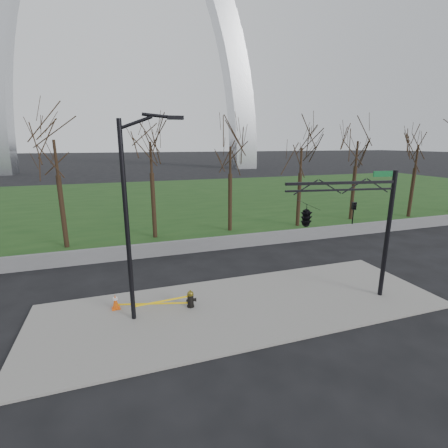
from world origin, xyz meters
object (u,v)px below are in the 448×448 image
object	(u,v)px
traffic_cone	(115,302)
street_light	(132,209)
fire_hydrant	(191,299)
traffic_signal_mast	(323,215)

from	to	relation	value
traffic_cone	street_light	world-z (taller)	street_light
fire_hydrant	street_light	distance (m)	4.78
traffic_cone	street_light	size ratio (longest dim) A/B	0.08
fire_hydrant	traffic_signal_mast	xyz separation A→B (m)	(5.64, -1.24, 3.68)
street_light	traffic_signal_mast	world-z (taller)	street_light
fire_hydrant	traffic_signal_mast	world-z (taller)	traffic_signal_mast
fire_hydrant	traffic_signal_mast	distance (m)	6.85
fire_hydrant	street_light	bearing A→B (deg)	-160.08
fire_hydrant	street_light	xyz separation A→B (m)	(-2.23, -0.21, 4.23)
street_light	traffic_cone	bearing A→B (deg)	135.50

